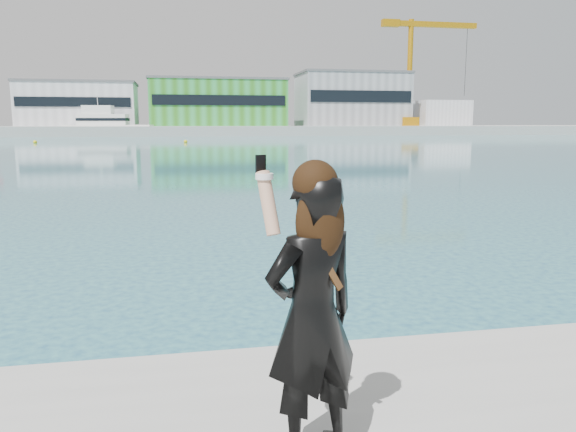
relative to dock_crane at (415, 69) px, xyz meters
name	(u,v)px	position (x,y,z in m)	size (l,w,h in m)	color
far_quay	(183,130)	(-53.20, 8.00, -14.07)	(320.00, 40.00, 2.00)	#9E9E99
warehouse_white	(80,104)	(-75.20, 5.98, -8.31)	(24.48, 15.35, 9.50)	silver
warehouse_green	(217,103)	(-45.20, 5.98, -7.81)	(30.60, 16.36, 10.50)	#338822
warehouse_grey_right	(352,99)	(-13.20, 5.98, -6.80)	(25.50, 15.35, 12.50)	gray
ancillary_shed	(440,113)	(8.80, 4.00, -10.07)	(12.00, 10.00, 6.00)	silver
dock_crane	(415,69)	(0.00, 0.00, 0.00)	(23.00, 4.00, 24.00)	orange
flagpole_right	(283,105)	(-31.11, -1.00, -8.53)	(1.28, 0.16, 8.00)	silver
motor_yacht	(106,125)	(-68.62, -5.05, -12.79)	(17.79, 6.98, 8.08)	white
buoy_near	(186,143)	(-53.35, -47.18, -15.07)	(0.50, 0.50, 0.50)	yellow
buoy_far	(35,143)	(-73.11, -44.90, -15.07)	(0.50, 0.50, 0.50)	yellow
woman	(312,308)	(-53.70, -122.57, -13.40)	(0.69, 0.57, 1.71)	black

